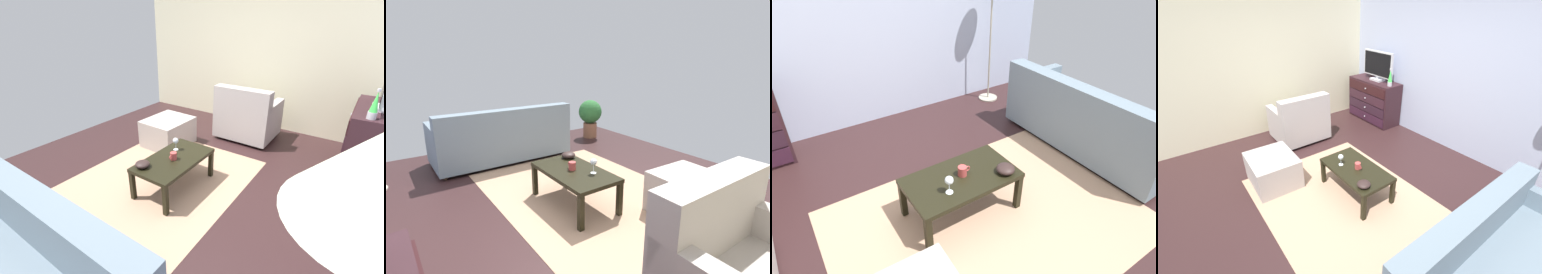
# 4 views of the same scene
# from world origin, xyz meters

# --- Properties ---
(ground_plane) EXTENTS (5.48, 4.77, 0.05)m
(ground_plane) POSITION_xyz_m (0.00, 0.00, -0.03)
(ground_plane) COLOR #301C1D
(wall_accent_rear) EXTENTS (5.48, 0.12, 2.63)m
(wall_accent_rear) POSITION_xyz_m (0.00, 2.14, 1.32)
(wall_accent_rear) COLOR #A8B1CC
(wall_accent_rear) RESTS_ON ground_plane
(area_rug) EXTENTS (2.60, 1.90, 0.01)m
(area_rug) POSITION_xyz_m (0.20, -0.20, 0.00)
(area_rug) COLOR tan
(area_rug) RESTS_ON ground_plane
(coffee_table) EXTENTS (0.95, 0.53, 0.39)m
(coffee_table) POSITION_xyz_m (0.06, 0.04, 0.34)
(coffee_table) COLOR black
(coffee_table) RESTS_ON ground_plane
(wine_glass) EXTENTS (0.07, 0.07, 0.16)m
(wine_glass) POSITION_xyz_m (-0.12, -0.08, 0.51)
(wine_glass) COLOR silver
(wine_glass) RESTS_ON coffee_table
(mug) EXTENTS (0.11, 0.08, 0.08)m
(mug) POSITION_xyz_m (0.09, 0.05, 0.43)
(mug) COLOR #AF403D
(mug) RESTS_ON coffee_table
(bowl_decorative) EXTENTS (0.16, 0.16, 0.07)m
(bowl_decorative) POSITION_xyz_m (0.41, -0.12, 0.42)
(bowl_decorative) COLOR #2E201D
(bowl_decorative) RESTS_ON coffee_table
(couch_large) EXTENTS (0.85, 1.95, 0.82)m
(couch_large) POSITION_xyz_m (1.83, 0.13, 0.32)
(couch_large) COLOR #332319
(couch_large) RESTS_ON ground_plane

